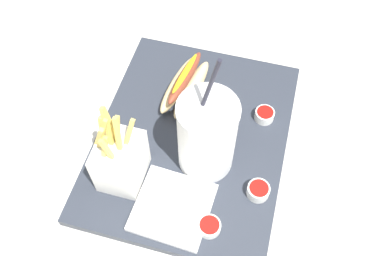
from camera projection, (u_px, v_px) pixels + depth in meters
ground_plane at (192, 144)px, 0.84m from camera, size 2.40×2.40×0.02m
food_tray at (192, 139)px, 0.82m from camera, size 0.44×0.35×0.02m
soda_cup at (207, 136)px, 0.72m from camera, size 0.10×0.10×0.27m
fries_basket at (120, 160)px, 0.72m from camera, size 0.09×0.08×0.17m
hot_dog_1 at (185, 85)px, 0.85m from camera, size 0.16×0.08×0.06m
ketchup_cup_1 at (258, 190)px, 0.74m from camera, size 0.04×0.04×0.02m
ketchup_cup_2 at (265, 115)px, 0.82m from camera, size 0.04×0.04×0.02m
ketchup_cup_3 at (209, 226)px, 0.71m from camera, size 0.04×0.04×0.02m
napkin_stack at (173, 207)px, 0.73m from camera, size 0.13×0.13×0.01m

